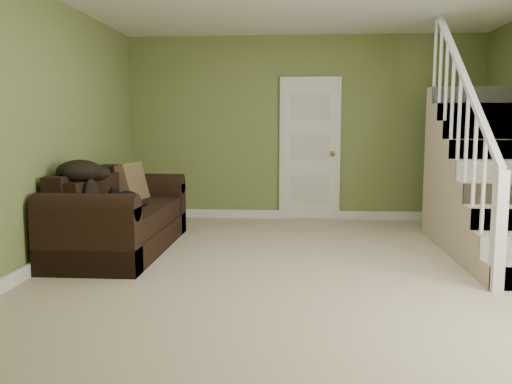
% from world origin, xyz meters
% --- Properties ---
extents(floor, '(5.00, 5.50, 0.01)m').
position_xyz_m(floor, '(0.00, 0.00, 0.00)').
color(floor, tan).
rests_on(floor, ground).
extents(wall_back, '(5.00, 0.04, 2.60)m').
position_xyz_m(wall_back, '(0.00, 2.75, 1.30)').
color(wall_back, olive).
rests_on(wall_back, floor).
extents(wall_front, '(5.00, 0.04, 2.60)m').
position_xyz_m(wall_front, '(0.00, -2.75, 1.30)').
color(wall_front, olive).
rests_on(wall_front, floor).
extents(wall_left, '(0.04, 5.50, 2.60)m').
position_xyz_m(wall_left, '(-2.50, 0.00, 1.30)').
color(wall_left, olive).
rests_on(wall_left, floor).
extents(baseboard_back, '(5.00, 0.04, 0.12)m').
position_xyz_m(baseboard_back, '(0.00, 2.72, 0.06)').
color(baseboard_back, white).
rests_on(baseboard_back, floor).
extents(baseboard_left, '(0.04, 5.50, 0.12)m').
position_xyz_m(baseboard_left, '(-2.47, 0.00, 0.06)').
color(baseboard_left, white).
rests_on(baseboard_left, floor).
extents(door, '(0.86, 0.12, 2.02)m').
position_xyz_m(door, '(0.10, 2.71, 1.01)').
color(door, white).
rests_on(door, floor).
extents(staircase, '(1.00, 2.51, 2.82)m').
position_xyz_m(staircase, '(1.99, 0.97, 0.64)').
color(staircase, tan).
rests_on(staircase, floor).
extents(sofa, '(0.95, 2.21, 0.87)m').
position_xyz_m(sofa, '(-2.02, 0.60, 0.33)').
color(sofa, black).
rests_on(sofa, floor).
extents(side_table, '(0.56, 0.56, 0.84)m').
position_xyz_m(side_table, '(-2.14, 1.74, 0.31)').
color(side_table, black).
rests_on(side_table, floor).
extents(cat, '(0.32, 0.53, 0.25)m').
position_xyz_m(cat, '(-1.89, 0.51, 0.57)').
color(cat, black).
rests_on(cat, sofa).
extents(banana, '(0.09, 0.20, 0.05)m').
position_xyz_m(banana, '(-1.91, 0.17, 0.50)').
color(banana, gold).
rests_on(banana, sofa).
extents(throw_pillow, '(0.31, 0.52, 0.50)m').
position_xyz_m(throw_pillow, '(-2.03, 1.23, 0.66)').
color(throw_pillow, '#432C1A').
rests_on(throw_pillow, sofa).
extents(throw_blanket, '(0.51, 0.61, 0.22)m').
position_xyz_m(throw_blanket, '(-2.23, 0.14, 0.90)').
color(throw_blanket, black).
rests_on(throw_blanket, sofa).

